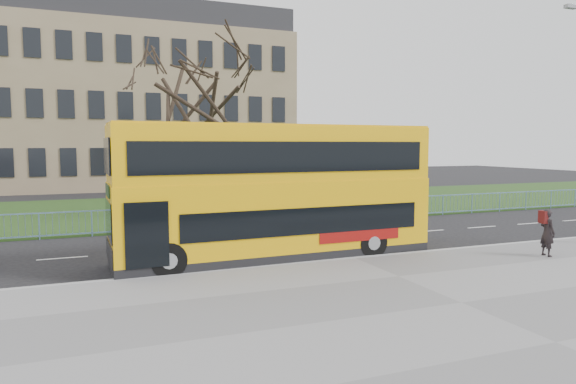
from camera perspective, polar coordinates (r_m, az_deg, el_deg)
The scene contains 9 objects.
ground at distance 18.58m, azimuth 5.05°, elevation -6.68°, with size 120.00×120.00×0.00m, color black.
pavement at distance 13.07m, azimuth 18.70°, elevation -11.81°, with size 80.00×10.50×0.12m, color slate.
kerb at distance 17.22m, azimuth 7.37°, elevation -7.42°, with size 80.00×0.20×0.14m, color #999A9C.
grass_verge at distance 31.84m, azimuth -6.55°, elevation -1.62°, with size 80.00×15.40×0.08m, color #1E3613.
guard_railing at distance 24.48m, azimuth -1.88°, elevation -2.46°, with size 40.00×0.12×1.10m, color #6690B6, non-canonical shape.
bare_tree at distance 26.79m, azimuth -10.53°, elevation 8.36°, with size 7.34×7.34×10.49m, color black, non-canonical shape.
civic_building at distance 51.44m, azimuth -18.20°, elevation 8.53°, with size 30.00×15.00×14.00m, color #836F53.
yellow_bus at distance 17.10m, azimuth -1.36°, elevation 0.36°, with size 10.64×2.78×4.43m.
pedestrian at distance 19.24m, azimuth 26.86°, elevation -4.06°, with size 0.58×0.38×1.58m, color black.
Camera 1 is at (-8.16, -16.24, 3.84)m, focal length 32.00 mm.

